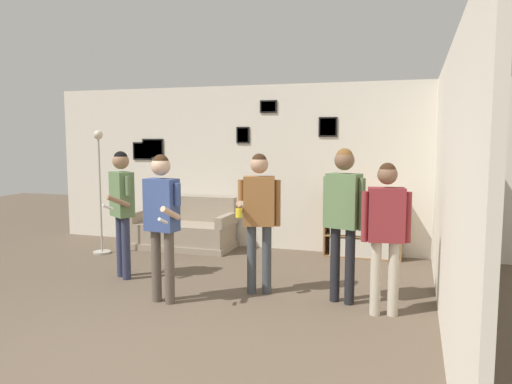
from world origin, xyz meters
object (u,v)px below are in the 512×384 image
Objects in this scene: person_player_foreground_center at (162,213)px; person_watcher_holding_cup at (259,208)px; person_player_foreground_left at (122,201)px; drinking_cup at (362,190)px; floor_lamp at (100,188)px; person_spectator_near_bookshelf at (343,208)px; bookshelf at (363,225)px; person_spectator_far_right at (386,224)px; couch at (184,231)px.

person_watcher_holding_cup is (0.93, 0.65, -0.00)m from person_player_foreground_center.
drinking_cup is at bearing 36.28° from person_player_foreground_left.
person_player_foreground_left reaches higher than drinking_cup.
person_player_foreground_left is 1.90m from person_watcher_holding_cup.
floor_lamp is 4.19m from person_spectator_near_bookshelf.
person_player_foreground_left is 2.89m from person_spectator_near_bookshelf.
person_player_foreground_left is 1.22m from person_player_foreground_center.
bookshelf is at bearing 65.67° from person_watcher_holding_cup.
drinking_cup is at bearing 13.92° from floor_lamp.
person_player_foreground_left reaches higher than person_spectator_far_right.
drinking_cup is (-0.49, 2.50, 0.08)m from person_spectator_far_right.
couch is at bearing 111.21° from person_player_foreground_center.
person_spectator_near_bookshelf reaches higher than person_watcher_holding_cup.
person_watcher_holding_cup is 1.49m from person_spectator_far_right.
person_spectator_far_right is (3.41, -2.30, 0.69)m from couch.
person_watcher_holding_cup is at bearing 177.55° from person_spectator_near_bookshelf.
person_spectator_far_right is 17.46× the size of drinking_cup.
drinking_cup reaches higher than couch.
person_spectator_near_bookshelf is (2.94, -2.03, 0.79)m from couch.
person_player_foreground_center reaches higher than person_spectator_far_right.
drinking_cup is at bearing 179.17° from bookshelf.
bookshelf is 0.74× the size of person_spectator_far_right.
person_spectator_near_bookshelf reaches higher than person_player_foreground_left.
drinking_cup is (2.87, 2.11, 0.03)m from person_player_foreground_left.
floor_lamp is at bearing 134.83° from person_player_foreground_left.
bookshelf is 0.71× the size of person_player_foreground_center.
person_spectator_far_right is (0.47, -2.50, 0.47)m from bookshelf.
person_player_foreground_center is at bearing -124.08° from bookshelf.
person_player_foreground_left is at bearing 143.25° from person_player_foreground_center.
person_player_foreground_left is (-2.89, -2.11, 0.53)m from bookshelf.
person_spectator_far_right is at bearing -33.95° from couch.
person_watcher_holding_cup is 2.39m from drinking_cup.
person_player_foreground_left is at bearing -143.72° from drinking_cup.
couch is 1.53m from floor_lamp.
floor_lamp is 1.17× the size of person_player_foreground_left.
couch is 2.92m from person_player_foreground_center.
person_player_foreground_left reaches higher than person_watcher_holding_cup.
person_player_foreground_center is 18.22× the size of drinking_cup.
bookshelf is (2.94, 0.20, 0.22)m from couch.
person_spectator_far_right is (4.47, -1.51, -0.08)m from floor_lamp.
couch is at bearing -176.06° from drinking_cup.
floor_lamp is (-4.00, -0.99, 0.54)m from bookshelf.
floor_lamp reaches higher than couch.
drinking_cup is at bearing 90.52° from person_spectator_near_bookshelf.
person_spectator_far_right reaches higher than couch.
couch is 1.02× the size of person_player_foreground_left.
couch is 0.87× the size of floor_lamp.
person_spectator_near_bookshelf is at bearing 150.52° from person_spectator_far_right.
person_spectator_near_bookshelf is 0.55m from person_spectator_far_right.
drinking_cup is at bearing 66.14° from person_watcher_holding_cup.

